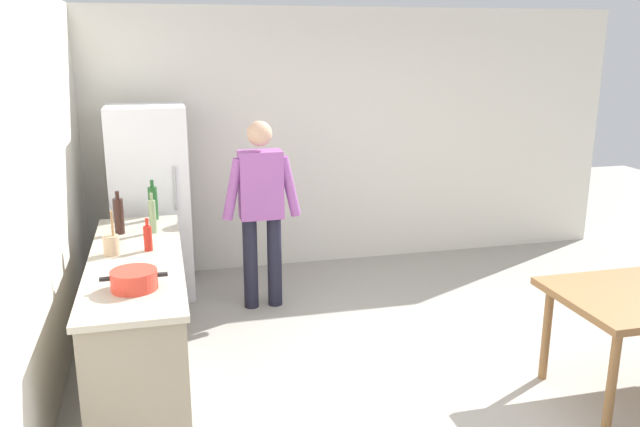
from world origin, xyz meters
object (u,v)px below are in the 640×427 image
object	(u,v)px
bottle_wine_dark	(119,216)
bottle_sauce_red	(148,238)
refrigerator	(151,203)
person	(261,203)
bottle_wine_green	(153,203)
cooking_pot	(134,280)
utensil_jar	(111,244)
bottle_vinegar_tall	(153,216)

from	to	relation	value
bottle_wine_dark	bottle_sauce_red	xyz separation A→B (m)	(0.22, -0.49, -0.05)
refrigerator	person	xyz separation A→B (m)	(0.95, -0.55, 0.08)
refrigerator	person	distance (m)	1.10
person	bottle_wine_green	distance (m)	0.93
person	cooking_pot	world-z (taller)	person
utensil_jar	bottle_vinegar_tall	xyz separation A→B (m)	(0.28, 0.49, 0.06)
utensil_jar	bottle_wine_dark	distance (m)	0.53
bottle_wine_green	bottle_vinegar_tall	bearing A→B (deg)	-90.64
refrigerator	utensil_jar	bearing A→B (deg)	-99.87
utensil_jar	bottle_wine_dark	size ratio (longest dim) A/B	0.94
bottle_wine_dark	bottle_vinegar_tall	world-z (taller)	bottle_wine_dark
refrigerator	bottle_sauce_red	bearing A→B (deg)	-90.39
bottle_vinegar_tall	bottle_wine_green	distance (m)	0.40
person	bottle_wine_green	xyz separation A→B (m)	(-0.92, -0.05, 0.07)
utensil_jar	bottle_vinegar_tall	size ratio (longest dim) A/B	1.00
cooking_pot	bottle_sauce_red	distance (m)	0.76
bottle_sauce_red	bottle_wine_green	distance (m)	0.86
person	utensil_jar	world-z (taller)	person
bottle_wine_dark	bottle_vinegar_tall	distance (m)	0.26
refrigerator	cooking_pot	distance (m)	2.22
utensil_jar	bottle_sauce_red	world-z (taller)	utensil_jar
refrigerator	person	size ratio (longest dim) A/B	1.06
person	bottle_vinegar_tall	size ratio (longest dim) A/B	5.31
refrigerator	bottle_vinegar_tall	bearing A→B (deg)	-88.66
refrigerator	bottle_wine_dark	world-z (taller)	refrigerator
bottle_wine_dark	bottle_wine_green	world-z (taller)	same
bottle_wine_dark	cooking_pot	bearing A→B (deg)	-83.37
person	bottle_sauce_red	distance (m)	1.32
person	bottle_vinegar_tall	xyz separation A→B (m)	(-0.93, -0.45, 0.06)
bottle_sauce_red	utensil_jar	bearing A→B (deg)	-171.98
bottle_wine_green	refrigerator	bearing A→B (deg)	92.65
bottle_wine_green	cooking_pot	bearing A→B (deg)	-94.04
cooking_pot	bottle_wine_green	size ratio (longest dim) A/B	1.18
utensil_jar	bottle_vinegar_tall	distance (m)	0.57
refrigerator	utensil_jar	distance (m)	1.52
refrigerator	person	world-z (taller)	refrigerator
cooking_pot	bottle_wine_dark	xyz separation A→B (m)	(-0.14, 1.25, 0.09)
refrigerator	bottle_wine_dark	bearing A→B (deg)	-103.40
cooking_pot	utensil_jar	world-z (taller)	utensil_jar
refrigerator	person	bearing A→B (deg)	-30.23
refrigerator	bottle_wine_dark	size ratio (longest dim) A/B	5.29
bottle_wine_dark	person	bearing A→B (deg)	19.33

